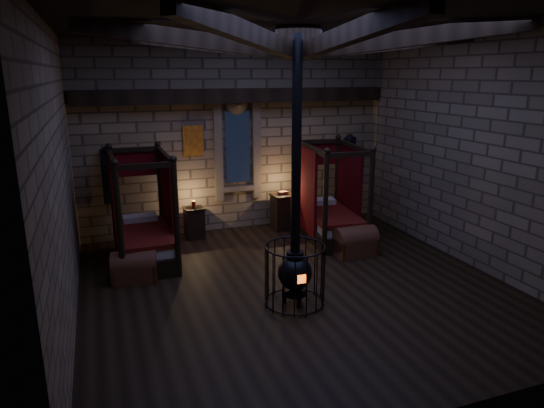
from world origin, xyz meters
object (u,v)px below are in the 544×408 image
object	(u,v)px
bed_right	(330,215)
trunk_left	(135,267)
bed_left	(144,235)
trunk_right	(355,242)
stove	(295,268)

from	to	relation	value
bed_right	trunk_left	distance (m)	4.34
bed_left	trunk_right	xyz separation A→B (m)	(3.97, -1.15, -0.25)
trunk_left	stove	size ratio (longest dim) A/B	0.20
bed_right	stove	size ratio (longest dim) A/B	0.51
trunk_left	trunk_right	world-z (taller)	trunk_right
bed_left	trunk_left	size ratio (longest dim) A/B	2.52
trunk_right	bed_right	bearing A→B (deg)	89.00
bed_left	stove	world-z (taller)	stove
trunk_left	trunk_right	bearing A→B (deg)	6.90
bed_right	stove	bearing A→B (deg)	-119.15
bed_left	stove	size ratio (longest dim) A/B	0.52
trunk_left	stove	xyz separation A→B (m)	(2.29, -1.77, 0.35)
trunk_right	stove	xyz separation A→B (m)	(-1.95, -1.57, 0.33)
trunk_left	trunk_right	size ratio (longest dim) A/B	0.99
bed_left	bed_right	distance (m)	3.96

